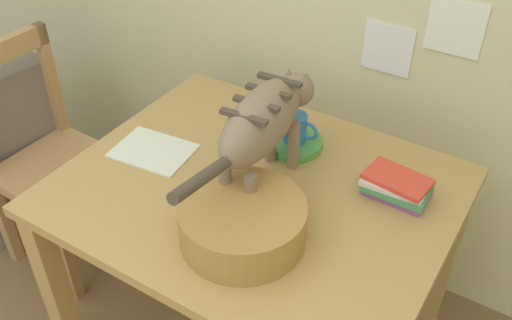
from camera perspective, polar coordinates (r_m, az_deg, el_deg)
name	(u,v)px	position (r m, az deg, el deg)	size (l,w,h in m)	color
dining_table	(256,210)	(1.77, 0.00, -4.96)	(1.13, 0.93, 0.76)	tan
cat	(265,121)	(1.58, 0.85, 3.90)	(0.17, 0.71, 0.33)	#846E53
saucer_bowl	(294,143)	(1.86, 3.82, 1.68)	(0.18, 0.18, 0.03)	#4B9B45
coffee_mug	(296,128)	(1.82, 4.02, 3.19)	(0.12, 0.08, 0.09)	#317CC7
magazine	(153,151)	(1.87, -10.17, 0.92)	(0.25, 0.18, 0.01)	silver
book_stack	(397,187)	(1.70, 13.80, -2.58)	(0.19, 0.13, 0.07)	#905296
wicker_basket	(243,222)	(1.51, -1.34, -6.20)	(0.34, 0.34, 0.12)	#AA7C3D
wooden_chair_near	(52,163)	(2.41, -19.63, -0.25)	(0.43, 0.43, 0.94)	tan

